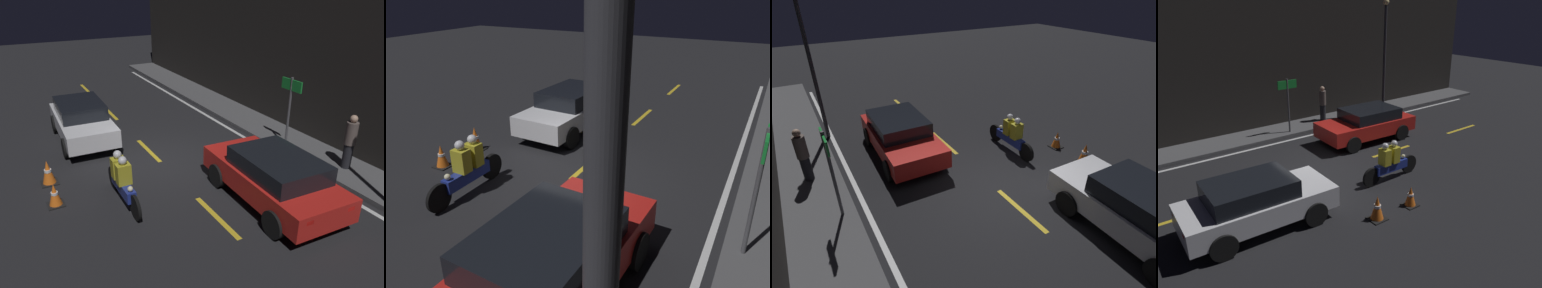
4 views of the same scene
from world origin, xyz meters
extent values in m
plane|color=black|center=(0.00, 0.00, 0.00)|extent=(56.00, 56.00, 0.00)
cube|color=gold|center=(-10.00, 0.00, 0.00)|extent=(2.00, 0.14, 0.01)
cube|color=gold|center=(-5.50, 0.00, 0.00)|extent=(2.00, 0.14, 0.01)
cube|color=gold|center=(-1.00, 0.00, 0.00)|extent=(2.00, 0.14, 0.01)
cube|color=gold|center=(3.50, 0.00, 0.00)|extent=(2.00, 0.14, 0.01)
cube|color=silver|center=(0.00, 3.62, 0.00)|extent=(25.20, 0.14, 0.01)
cube|color=silver|center=(-3.00, -1.74, 0.65)|extent=(4.09, 1.84, 0.61)
cube|color=black|center=(-3.20, -1.73, 1.19)|extent=(2.27, 1.61, 0.48)
cube|color=red|center=(-4.97, -1.12, 0.80)|extent=(0.07, 0.20, 0.10)
cube|color=red|center=(-5.01, -2.23, 0.80)|extent=(0.07, 0.20, 0.10)
cylinder|color=black|center=(-1.72, -0.94, 0.34)|extent=(0.69, 0.20, 0.69)
cylinder|color=black|center=(-1.77, -2.61, 0.34)|extent=(0.69, 0.20, 0.69)
cylinder|color=black|center=(-4.23, -0.86, 0.34)|extent=(0.69, 0.20, 0.69)
cylinder|color=black|center=(-4.28, -2.53, 0.34)|extent=(0.69, 0.20, 0.69)
cube|color=red|center=(3.50, 1.66, 0.64)|extent=(4.23, 1.97, 0.60)
cube|color=black|center=(3.71, 1.65, 1.17)|extent=(2.35, 1.72, 0.46)
cylinder|color=black|center=(2.18, 0.81, 0.34)|extent=(0.68, 0.20, 0.68)
cylinder|color=black|center=(2.24, 2.60, 0.34)|extent=(0.68, 0.20, 0.68)
cylinder|color=black|center=(2.63, -1.81, 0.33)|extent=(0.66, 0.08, 0.66)
cylinder|color=black|center=(0.88, -1.81, 0.33)|extent=(0.66, 0.10, 0.66)
cube|color=navy|center=(1.75, -1.81, 0.48)|extent=(1.34, 0.25, 0.30)
sphere|color=#F2EABF|center=(2.32, -1.81, 0.71)|extent=(0.14, 0.14, 0.14)
cube|color=gold|center=(1.85, -1.81, 0.90)|extent=(0.28, 0.36, 0.55)
sphere|color=silver|center=(1.85, -1.81, 1.29)|extent=(0.22, 0.22, 0.22)
cube|color=gold|center=(1.45, -1.81, 0.90)|extent=(0.28, 0.36, 0.55)
sphere|color=silver|center=(1.45, -1.81, 1.29)|extent=(0.22, 0.22, 0.22)
cube|color=black|center=(-0.26, -3.40, 0.01)|extent=(0.48, 0.48, 0.03)
cone|color=orange|center=(-0.26, -3.40, 0.38)|extent=(0.37, 0.37, 0.70)
cylinder|color=white|center=(-0.26, -3.40, 0.41)|extent=(0.20, 0.20, 0.08)
cube|color=black|center=(1.02, -3.44, 0.01)|extent=(0.43, 0.43, 0.03)
cone|color=orange|center=(1.02, -3.44, 0.33)|extent=(0.33, 0.33, 0.59)
cylinder|color=white|center=(1.02, -3.44, 0.36)|extent=(0.18, 0.18, 0.07)
cylinder|color=#4C4C51|center=(1.18, 4.22, 1.36)|extent=(0.08, 0.08, 2.40)
cube|color=#198C33|center=(1.18, 4.22, 2.31)|extent=(0.90, 0.05, 0.36)
camera|label=1|loc=(10.09, -4.25, 5.46)|focal=35.00mm
camera|label=2|loc=(7.35, 4.16, 4.62)|focal=35.00mm
camera|label=3|loc=(-5.57, 4.60, 5.53)|focal=28.00mm
camera|label=4|loc=(-6.33, -10.13, 5.81)|focal=35.00mm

